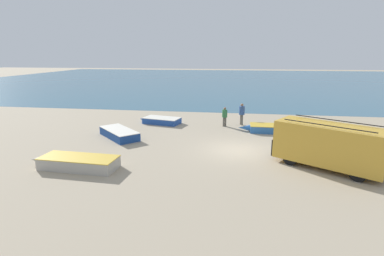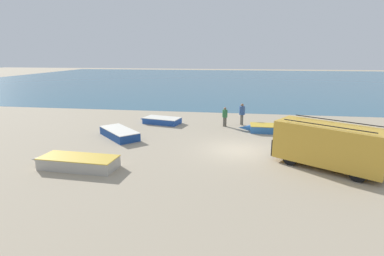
{
  "view_description": "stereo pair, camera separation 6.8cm",
  "coord_description": "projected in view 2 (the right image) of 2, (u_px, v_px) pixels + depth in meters",
  "views": [
    {
      "loc": [
        -0.26,
        -18.06,
        5.89
      ],
      "look_at": [
        -3.13,
        1.29,
        1.0
      ],
      "focal_mm": 28.0,
      "sensor_mm": 36.0,
      "label": 1
    },
    {
      "loc": [
        -0.19,
        -18.05,
        5.89
      ],
      "look_at": [
        -3.13,
        1.29,
        1.0
      ],
      "focal_mm": 28.0,
      "sensor_mm": 36.0,
      "label": 2
    }
  ],
  "objects": [
    {
      "name": "fishing_rowboat_0",
      "position": [
        277.0,
        129.0,
        22.92
      ],
      "size": [
        5.2,
        1.55,
        0.56
      ],
      "rotation": [
        0.0,
        0.0,
        3.13
      ],
      "color": "#2D66AD",
      "rests_on": "ground_plane"
    },
    {
      "name": "fisherman_0",
      "position": [
        225.0,
        115.0,
        24.62
      ],
      "size": [
        0.42,
        0.42,
        1.6
      ],
      "rotation": [
        0.0,
        0.0,
        2.0
      ],
      "color": "#5B564C",
      "rests_on": "ground_plane"
    },
    {
      "name": "fisherman_1",
      "position": [
        242.0,
        112.0,
        25.11
      ],
      "size": [
        0.48,
        0.48,
        1.82
      ],
      "rotation": [
        0.0,
        0.0,
        3.61
      ],
      "color": "#5B564C",
      "rests_on": "ground_plane"
    },
    {
      "name": "parked_van",
      "position": [
        329.0,
        145.0,
        15.52
      ],
      "size": [
        5.61,
        4.55,
        2.47
      ],
      "rotation": [
        0.0,
        0.0,
        2.57
      ],
      "color": "gold",
      "rests_on": "ground_plane"
    },
    {
      "name": "fishing_rowboat_1",
      "position": [
        76.0,
        162.0,
        15.75
      ],
      "size": [
        4.97,
        1.74,
        0.63
      ],
      "rotation": [
        0.0,
        0.0,
        3.09
      ],
      "color": "#ADA89E",
      "rests_on": "ground_plane"
    },
    {
      "name": "ground_plane",
      "position": [
        238.0,
        150.0,
        18.71
      ],
      "size": [
        200.0,
        200.0,
        0.0
      ],
      "primitive_type": "plane",
      "color": "tan"
    },
    {
      "name": "sea_water",
      "position": [
        239.0,
        80.0,
        68.58
      ],
      "size": [
        120.0,
        80.0,
        0.01
      ],
      "primitive_type": "cube",
      "color": "#33607A",
      "rests_on": "ground_plane"
    },
    {
      "name": "fishing_rowboat_2",
      "position": [
        161.0,
        120.0,
        25.84
      ],
      "size": [
        3.86,
        2.22,
        0.52
      ],
      "rotation": [
        0.0,
        0.0,
        2.91
      ],
      "color": "#234CA3",
      "rests_on": "ground_plane"
    },
    {
      "name": "fishing_rowboat_3",
      "position": [
        118.0,
        133.0,
        21.6
      ],
      "size": [
        3.92,
        3.88,
        0.6
      ],
      "rotation": [
        0.0,
        0.0,
        2.36
      ],
      "color": "navy",
      "rests_on": "ground_plane"
    }
  ]
}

